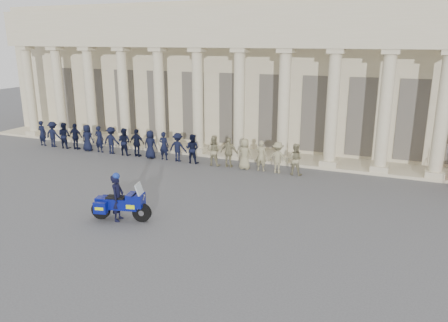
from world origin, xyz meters
TOP-DOWN VIEW (x-y plane):
  - ground at (0.00, 0.00)m, footprint 90.00×90.00m
  - building at (-0.00, 14.74)m, footprint 40.00×12.50m
  - officer_rank at (-5.84, 6.10)m, footprint 17.48×0.63m
  - motorcycle at (-2.28, -2.20)m, footprint 2.37×1.19m
  - rider at (-2.40, -2.23)m, footprint 0.58×0.75m

SIDE VIEW (x-z plane):
  - ground at x=0.00m, z-range 0.00..0.00m
  - motorcycle at x=-2.28m, z-range -0.10..1.43m
  - officer_rank at x=-5.84m, z-range 0.00..1.65m
  - rider at x=-2.40m, z-range -0.01..1.90m
  - building at x=0.00m, z-range 0.02..9.02m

